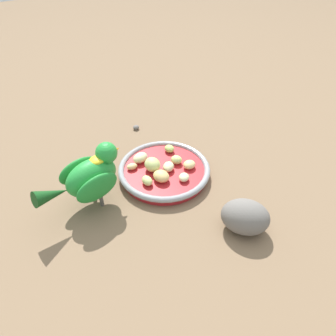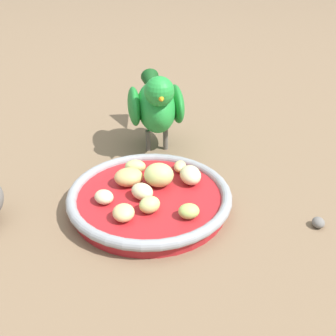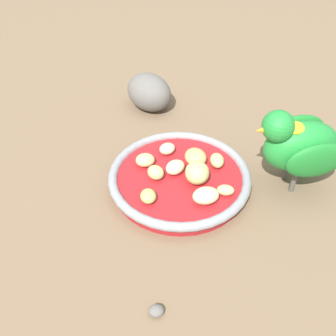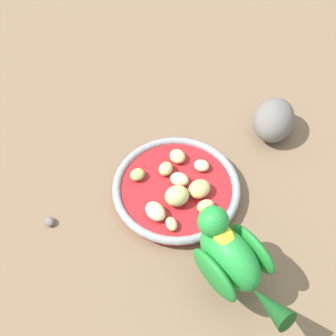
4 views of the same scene
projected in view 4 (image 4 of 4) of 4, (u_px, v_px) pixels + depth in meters
ground_plane at (180, 182)px, 0.85m from camera, size 4.00×4.00×0.00m
feeding_bowl at (176, 189)px, 0.83m from camera, size 0.22×0.22×0.03m
apple_piece_0 at (177, 196)px, 0.79m from camera, size 0.04×0.04×0.03m
apple_piece_1 at (155, 211)px, 0.78m from camera, size 0.04×0.04×0.02m
apple_piece_2 at (206, 206)px, 0.79m from camera, size 0.03×0.02×0.02m
apple_piece_3 at (166, 169)px, 0.83m from camera, size 0.04×0.03×0.02m
apple_piece_4 at (202, 166)px, 0.84m from camera, size 0.03×0.04×0.02m
apple_piece_5 at (199, 189)px, 0.81m from camera, size 0.05×0.04×0.02m
apple_piece_6 at (179, 179)px, 0.82m from camera, size 0.04×0.04×0.02m
apple_piece_7 at (177, 156)px, 0.85m from camera, size 0.03×0.03×0.02m
apple_piece_8 at (137, 175)px, 0.83m from camera, size 0.03×0.03×0.02m
apple_piece_9 at (171, 224)px, 0.77m from camera, size 0.02×0.03×0.01m
parrot at (232, 258)px, 0.68m from camera, size 0.10×0.19×0.14m
rock_large at (274, 120)px, 0.89m from camera, size 0.12×0.12×0.07m
pebble_0 at (50, 222)px, 0.80m from camera, size 0.02×0.02×0.01m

